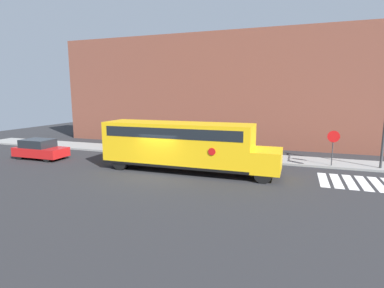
% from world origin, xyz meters
% --- Properties ---
extents(ground_plane, '(60.00, 60.00, 0.00)m').
position_xyz_m(ground_plane, '(0.00, 0.00, 0.00)').
color(ground_plane, '#28282B').
extents(sidewalk_strip, '(44.00, 3.00, 0.15)m').
position_xyz_m(sidewalk_strip, '(0.00, 6.50, 0.07)').
color(sidewalk_strip, gray).
rests_on(sidewalk_strip, ground).
extents(building_backdrop, '(32.00, 4.00, 10.69)m').
position_xyz_m(building_backdrop, '(0.00, 13.00, 5.34)').
color(building_backdrop, brown).
rests_on(building_backdrop, ground).
extents(crosswalk_stripes, '(4.70, 3.20, 0.01)m').
position_xyz_m(crosswalk_stripes, '(11.82, 2.00, 0.00)').
color(crosswalk_stripes, white).
rests_on(crosswalk_stripes, ground).
extents(school_bus, '(11.42, 2.57, 3.16)m').
position_xyz_m(school_bus, '(1.15, 1.17, 1.82)').
color(school_bus, yellow).
rests_on(school_bus, ground).
extents(parked_car, '(4.07, 1.80, 1.52)m').
position_xyz_m(parked_car, '(-10.67, 1.07, 0.75)').
color(parked_car, red).
rests_on(parked_car, ground).
extents(stop_sign, '(0.79, 0.10, 2.55)m').
position_xyz_m(stop_sign, '(10.46, 5.34, 1.73)').
color(stop_sign, '#38383A').
rests_on(stop_sign, ground).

